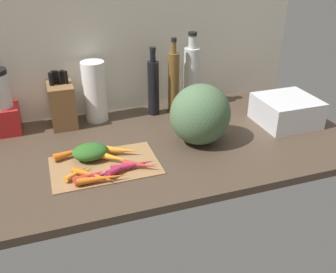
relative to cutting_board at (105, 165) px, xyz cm
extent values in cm
cube|color=#47382B|center=(17.93, 11.16, -1.90)|extent=(170.00, 80.00, 3.00)
cube|color=beige|center=(17.93, 49.66, 29.60)|extent=(170.00, 3.00, 60.00)
cube|color=#997047|center=(0.00, 0.00, 0.00)|extent=(38.30, 24.37, 0.80)
cone|color=#B2264C|center=(9.16, -5.99, 1.77)|extent=(16.23, 3.39, 2.75)
cone|color=orange|center=(2.35, 1.51, 2.14)|extent=(14.07, 12.79, 3.48)
cone|color=orange|center=(-2.53, -10.76, 1.72)|extent=(17.61, 3.86, 2.64)
cone|color=red|center=(2.81, 8.95, 1.71)|extent=(15.02, 7.29, 2.62)
cone|color=red|center=(-6.76, -8.26, 1.93)|extent=(11.03, 5.89, 3.05)
cone|color=orange|center=(7.24, 5.02, 2.10)|extent=(13.61, 8.27, 3.41)
cone|color=red|center=(11.65, -6.67, 1.65)|extent=(12.61, 9.00, 2.50)
cone|color=#B2264C|center=(4.62, -6.51, 1.87)|extent=(11.78, 8.11, 2.93)
cone|color=orange|center=(-5.12, -7.92, 1.63)|extent=(13.94, 13.01, 2.47)
cone|color=orange|center=(-9.84, -3.69, 1.42)|extent=(10.38, 8.70, 2.05)
cone|color=#B2264C|center=(-2.26, -7.97, 1.46)|extent=(17.78, 4.03, 2.11)
cone|color=orange|center=(-8.86, 10.15, 1.83)|extent=(17.11, 7.03, 2.86)
ellipsoid|color=#2D6023|center=(-4.13, 5.85, 3.16)|extent=(13.03, 10.02, 5.51)
ellipsoid|color=#4C6B47|center=(39.31, 5.87, 11.70)|extent=(24.08, 21.98, 24.20)
cube|color=brown|center=(-10.38, 39.43, 8.95)|extent=(10.47, 14.48, 18.71)
cylinder|color=black|center=(-13.43, 39.49, 21.06)|extent=(1.89, 1.89, 5.50)
cylinder|color=black|center=(-12.21, 41.42, 21.06)|extent=(2.08, 2.08, 5.50)
cylinder|color=black|center=(-10.99, 41.17, 21.06)|extent=(1.50, 1.50, 5.50)
cylinder|color=black|center=(-9.77, 40.04, 21.06)|extent=(1.55, 1.55, 5.50)
cylinder|color=black|center=(-8.54, 40.72, 21.06)|extent=(2.11, 2.11, 5.50)
cylinder|color=black|center=(-7.32, 39.57, 21.06)|extent=(1.54, 1.54, 5.50)
cube|color=red|center=(-34.55, 40.66, 5.32)|extent=(12.90, 12.90, 11.44)
cylinder|color=white|center=(4.07, 40.66, 12.97)|extent=(10.12, 10.12, 26.74)
cylinder|color=black|center=(30.20, 38.39, 12.01)|extent=(5.18, 5.18, 24.82)
cylinder|color=black|center=(30.20, 38.39, 26.87)|extent=(2.44, 2.44, 4.91)
cylinder|color=black|center=(30.20, 38.39, 30.12)|extent=(2.81, 2.81, 1.60)
cylinder|color=brown|center=(39.86, 38.21, 13.52)|extent=(5.16, 5.16, 27.84)
cylinder|color=brown|center=(39.86, 38.21, 30.02)|extent=(2.13, 2.13, 5.15)
cylinder|color=black|center=(39.86, 38.21, 33.39)|extent=(2.45, 2.45, 1.60)
cylinder|color=silver|center=(49.73, 41.09, 13.84)|extent=(7.34, 7.34, 28.48)
cylinder|color=silver|center=(49.73, 41.09, 30.99)|extent=(3.50, 3.50, 5.81)
cylinder|color=black|center=(49.73, 41.09, 34.69)|extent=(4.03, 4.03, 1.60)
cube|color=silver|center=(82.30, 10.03, 5.43)|extent=(24.26, 23.14, 11.66)
camera|label=1|loc=(-16.05, -116.68, 72.41)|focal=40.39mm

